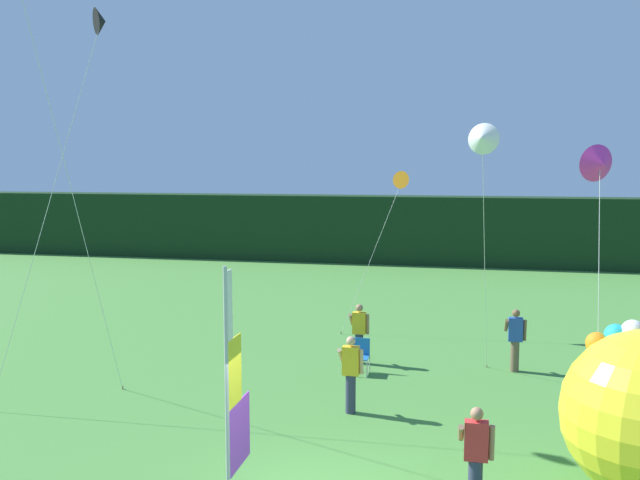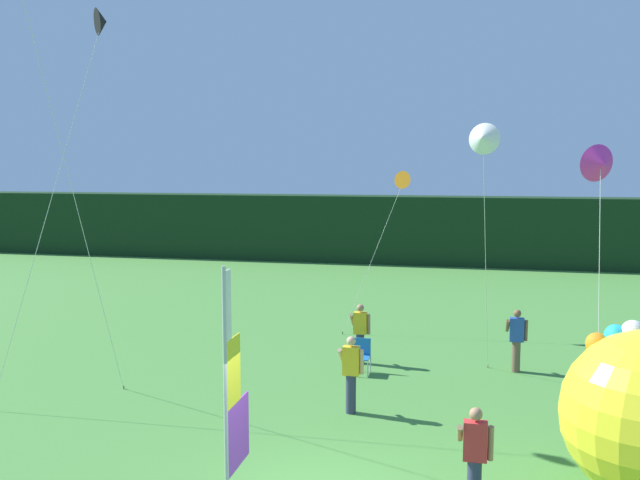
% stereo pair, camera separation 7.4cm
% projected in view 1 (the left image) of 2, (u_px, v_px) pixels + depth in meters
% --- Properties ---
extents(distant_treeline, '(80.00, 2.40, 3.70)m').
position_uv_depth(distant_treeline, '(426.00, 230.00, 36.91)').
color(distant_treeline, black).
rests_on(distant_treeline, ground).
extents(banner_flag, '(0.06, 1.03, 3.93)m').
position_uv_depth(banner_flag, '(234.00, 398.00, 10.08)').
color(banner_flag, '#B7B7BC').
rests_on(banner_flag, ground).
extents(person_near_banner, '(0.55, 0.48, 1.64)m').
position_uv_depth(person_near_banner, '(359.00, 332.00, 18.20)').
color(person_near_banner, '#2D334C').
rests_on(person_near_banner, ground).
extents(person_mid_field, '(0.55, 0.48, 1.65)m').
position_uv_depth(person_mid_field, '(515.00, 338.00, 17.48)').
color(person_mid_field, brown).
rests_on(person_mid_field, ground).
extents(person_far_left, '(0.55, 0.48, 1.71)m').
position_uv_depth(person_far_left, '(476.00, 457.00, 10.27)').
color(person_far_left, '#2D334C').
rests_on(person_far_left, ground).
extents(person_far_right, '(0.55, 0.48, 1.70)m').
position_uv_depth(person_far_right, '(351.00, 372.00, 14.52)').
color(person_far_right, '#2D334C').
rests_on(person_far_right, ground).
extents(folding_chair, '(0.51, 0.51, 0.89)m').
position_uv_depth(folding_chair, '(360.00, 353.00, 17.39)').
color(folding_chair, '#BCBCC1').
rests_on(folding_chair, ground).
extents(kite_orange_delta_0, '(2.11, 1.34, 5.19)m').
position_uv_depth(kite_orange_delta_0, '(402.00, 181.00, 21.60)').
color(kite_orange_delta_0, brown).
rests_on(kite_orange_delta_0, ground).
extents(kite_magenta_delta_1, '(0.82, 2.75, 5.78)m').
position_uv_depth(kite_magenta_delta_1, '(600.00, 165.00, 13.05)').
color(kite_magenta_delta_1, brown).
rests_on(kite_magenta_delta_1, ground).
extents(kite_black_delta_3, '(2.40, 1.95, 8.86)m').
position_uv_depth(kite_black_delta_3, '(100.00, 25.00, 14.87)').
color(kite_black_delta_3, brown).
rests_on(kite_black_delta_3, ground).
extents(kite_white_delta_6, '(0.78, 2.59, 6.35)m').
position_uv_depth(kite_white_delta_6, '(482.00, 139.00, 15.07)').
color(kite_white_delta_6, brown).
rests_on(kite_white_delta_6, ground).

